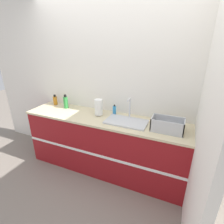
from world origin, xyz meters
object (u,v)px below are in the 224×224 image
object	(u,v)px
paper_towel_roll	(99,107)
dish_rack	(167,126)
bottle_green	(66,102)
sink	(126,121)
bottle_amber	(55,100)
soap_dispenser	(114,110)

from	to	relation	value
paper_towel_roll	dish_rack	xyz separation A→B (m)	(0.99, -0.10, -0.06)
paper_towel_roll	bottle_green	world-z (taller)	paper_towel_roll
paper_towel_roll	bottle_green	distance (m)	0.63
sink	paper_towel_roll	xyz separation A→B (m)	(-0.45, 0.07, 0.10)
sink	bottle_green	bearing A→B (deg)	173.51
dish_rack	bottle_green	xyz separation A→B (m)	(-1.62, 0.16, 0.04)
dish_rack	bottle_green	bearing A→B (deg)	174.52
paper_towel_roll	bottle_amber	size ratio (longest dim) A/B	1.40
bottle_green	soap_dispenser	bearing A→B (deg)	4.55
paper_towel_roll	sink	bearing A→B (deg)	-8.81
bottle_green	paper_towel_roll	bearing A→B (deg)	-4.80
dish_rack	bottle_amber	xyz separation A→B (m)	(-1.89, 0.22, 0.01)
dish_rack	soap_dispenser	world-z (taller)	dish_rack
dish_rack	sink	bearing A→B (deg)	176.58
dish_rack	soap_dispenser	xyz separation A→B (m)	(-0.79, 0.22, 0.00)
dish_rack	bottle_amber	bearing A→B (deg)	173.50
paper_towel_roll	dish_rack	size ratio (longest dim) A/B	0.63
paper_towel_roll	bottle_amber	world-z (taller)	paper_towel_roll
paper_towel_roll	soap_dispenser	bearing A→B (deg)	30.65
bottle_green	soap_dispenser	distance (m)	0.83
sink	bottle_green	xyz separation A→B (m)	(-1.08, 0.12, 0.08)
sink	dish_rack	world-z (taller)	sink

